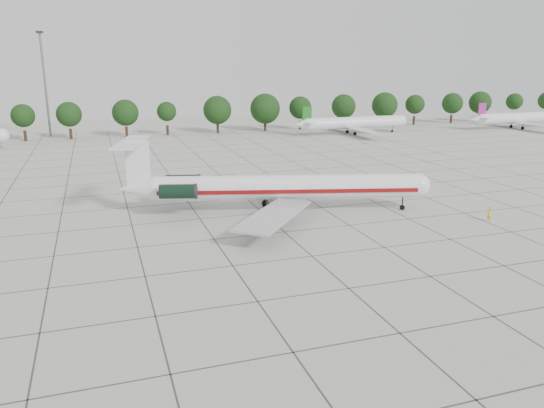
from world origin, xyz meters
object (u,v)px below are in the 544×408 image
object	(u,v)px
bg_airliner_e	(520,118)
floodlight_mast	(44,78)
bg_airliner_d	(354,123)
ground_crew	(489,214)
main_airliner	(271,187)

from	to	relation	value
bg_airliner_e	floodlight_mast	bearing A→B (deg)	168.80
bg_airliner_d	floodlight_mast	world-z (taller)	floodlight_mast
bg_airliner_e	ground_crew	bearing A→B (deg)	-134.59
ground_crew	floodlight_mast	world-z (taller)	floodlight_mast
bg_airliner_e	floodlight_mast	distance (m)	127.50
main_airliner	bg_airliner_d	world-z (taller)	main_airliner
bg_airliner_d	floodlight_mast	bearing A→B (deg)	164.68
bg_airliner_e	floodlight_mast	size ratio (longest dim) A/B	1.11
ground_crew	bg_airliner_e	distance (m)	99.84
bg_airliner_e	bg_airliner_d	bearing A→B (deg)	175.23
ground_crew	bg_airliner_d	bearing A→B (deg)	-128.31
floodlight_mast	ground_crew	bearing A→B (deg)	-60.35
ground_crew	main_airliner	bearing A→B (deg)	-50.23
floodlight_mast	main_airliner	bearing A→B (deg)	-69.63
bg_airliner_d	floodlight_mast	xyz separation A→B (m)	(-74.87, 20.51, 11.37)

